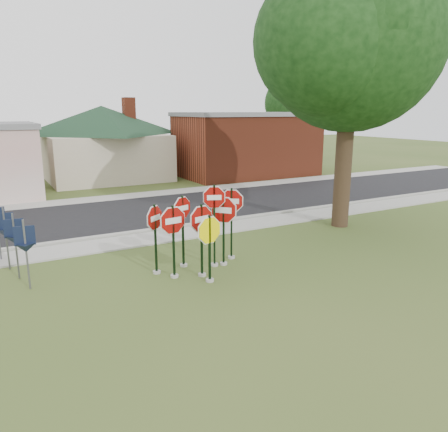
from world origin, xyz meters
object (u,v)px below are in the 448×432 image
oak_tree (351,38)px  stop_sign_yellow (210,241)px  stop_sign_center (202,231)px  stop_sign_left (173,232)px

oak_tree → stop_sign_yellow: bearing=-159.3°
stop_sign_yellow → oak_tree: size_ratio=0.19×
stop_sign_center → stop_sign_left: bearing=158.4°
stop_sign_left → oak_tree: oak_tree is taller
stop_sign_yellow → stop_sign_left: stop_sign_left is taller
stop_sign_left → oak_tree: bearing=14.0°
stop_sign_left → oak_tree: (8.61, 2.14, 6.22)m
stop_sign_yellow → stop_sign_left: (-0.78, 0.81, 0.17)m
stop_sign_yellow → oak_tree: oak_tree is taller
stop_sign_yellow → oak_tree: 10.53m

